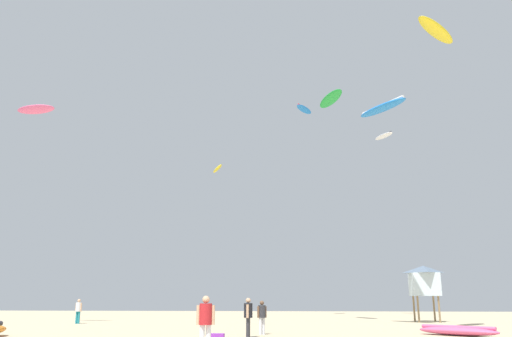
# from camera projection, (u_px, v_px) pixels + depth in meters

# --- Properties ---
(person_foreground) EXTENTS (0.58, 0.40, 1.79)m
(person_foreground) POSITION_uv_depth(u_px,v_px,m) (206.00, 320.00, 16.26)
(person_foreground) COLOR silver
(person_foreground) RESTS_ON ground
(person_midground) EXTENTS (0.53, 0.38, 1.68)m
(person_midground) POSITION_uv_depth(u_px,v_px,m) (78.00, 309.00, 35.56)
(person_midground) COLOR teal
(person_midground) RESTS_ON ground
(person_left) EXTENTS (0.44, 0.37, 1.60)m
(person_left) POSITION_uv_depth(u_px,v_px,m) (262.00, 315.00, 24.83)
(person_left) COLOR silver
(person_left) RESTS_ON ground
(person_right) EXTENTS (0.39, 0.57, 1.73)m
(person_right) POSITION_uv_depth(u_px,v_px,m) (248.00, 314.00, 22.97)
(person_right) COLOR #2D2D33
(person_right) RESTS_ON ground
(kite_grounded_mid) EXTENTS (3.67, 3.35, 0.48)m
(kite_grounded_mid) POSITION_uv_depth(u_px,v_px,m) (458.00, 331.00, 23.84)
(kite_grounded_mid) COLOR #E5598C
(kite_grounded_mid) RESTS_ON ground
(lifeguard_tower) EXTENTS (2.30, 2.30, 4.15)m
(lifeguard_tower) POSITION_uv_depth(u_px,v_px,m) (424.00, 280.00, 38.47)
(lifeguard_tower) COLOR #8C704C
(lifeguard_tower) RESTS_ON ground
(kite_aloft_0) EXTENTS (3.54, 4.19, 0.79)m
(kite_aloft_0) POSITION_uv_depth(u_px,v_px,m) (436.00, 30.00, 30.38)
(kite_aloft_0) COLOR yellow
(kite_aloft_1) EXTENTS (3.14, 1.25, 0.68)m
(kite_aloft_1) POSITION_uv_depth(u_px,v_px,m) (36.00, 109.00, 37.37)
(kite_aloft_1) COLOR #E5598C
(kite_aloft_2) EXTENTS (3.45, 4.06, 0.55)m
(kite_aloft_2) POSITION_uv_depth(u_px,v_px,m) (382.00, 108.00, 35.03)
(kite_aloft_2) COLOR blue
(kite_aloft_3) EXTENTS (2.14, 3.18, 0.43)m
(kite_aloft_3) POSITION_uv_depth(u_px,v_px,m) (304.00, 109.00, 55.04)
(kite_aloft_3) COLOR blue
(kite_aloft_4) EXTENTS (1.98, 3.28, 0.81)m
(kite_aloft_4) POSITION_uv_depth(u_px,v_px,m) (218.00, 169.00, 56.06)
(kite_aloft_4) COLOR yellow
(kite_aloft_5) EXTENTS (2.40, 4.25, 0.50)m
(kite_aloft_5) POSITION_uv_depth(u_px,v_px,m) (331.00, 99.00, 41.97)
(kite_aloft_5) COLOR green
(kite_aloft_6) EXTENTS (2.14, 3.00, 0.39)m
(kite_aloft_6) POSITION_uv_depth(u_px,v_px,m) (384.00, 136.00, 56.40)
(kite_aloft_6) COLOR white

